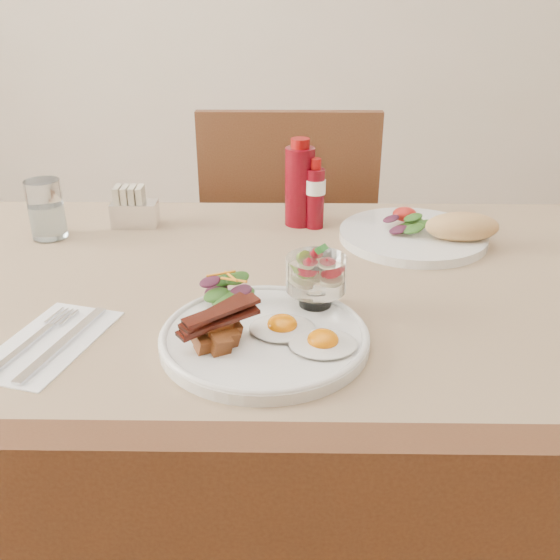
{
  "coord_description": "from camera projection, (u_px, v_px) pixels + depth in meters",
  "views": [
    {
      "loc": [
        0.0,
        -0.86,
        1.19
      ],
      "look_at": [
        -0.01,
        -0.09,
        0.82
      ],
      "focal_mm": 40.0,
      "sensor_mm": 36.0,
      "label": 1
    }
  ],
  "objects": [
    {
      "name": "ketchup_bottle",
      "position": [
        300.0,
        185.0,
        1.21
      ],
      "size": [
        0.06,
        0.06,
        0.17
      ],
      "rotation": [
        0.0,
        0.0,
        -0.09
      ],
      "color": "#61050F",
      "rests_on": "table"
    },
    {
      "name": "chair_far",
      "position": [
        288.0,
        257.0,
        1.67
      ],
      "size": [
        0.42,
        0.42,
        0.93
      ],
      "color": "brown",
      "rests_on": "ground"
    },
    {
      "name": "fruit_cup",
      "position": [
        316.0,
        274.0,
        0.88
      ],
      "size": [
        0.09,
        0.09,
        0.09
      ],
      "rotation": [
        0.0,
        0.0,
        0.43
      ],
      "color": "white",
      "rests_on": "main_plate"
    },
    {
      "name": "fried_eggs",
      "position": [
        302.0,
        334.0,
        0.81
      ],
      "size": [
        0.14,
        0.12,
        0.02
      ],
      "rotation": [
        0.0,
        0.0,
        -0.0
      ],
      "color": "silver",
      "rests_on": "main_plate"
    },
    {
      "name": "table",
      "position": [
        288.0,
        343.0,
        1.01
      ],
      "size": [
        1.33,
        0.88,
        0.75
      ],
      "color": "brown",
      "rests_on": "ground"
    },
    {
      "name": "second_plate",
      "position": [
        424.0,
        232.0,
        1.16
      ],
      "size": [
        0.28,
        0.27,
        0.07
      ],
      "rotation": [
        0.0,
        0.0,
        0.02
      ],
      "color": "white",
      "rests_on": "table"
    },
    {
      "name": "water_glass",
      "position": [
        47.0,
        213.0,
        1.16
      ],
      "size": [
        0.06,
        0.06,
        0.11
      ],
      "color": "white",
      "rests_on": "table"
    },
    {
      "name": "napkin_cutlery",
      "position": [
        49.0,
        342.0,
        0.83
      ],
      "size": [
        0.16,
        0.23,
        0.01
      ],
      "rotation": [
        0.0,
        0.0,
        -0.26
      ],
      "color": "white",
      "rests_on": "table"
    },
    {
      "name": "sugar_caddy",
      "position": [
        133.0,
        210.0,
        1.22
      ],
      "size": [
        0.09,
        0.05,
        0.08
      ],
      "rotation": [
        0.0,
        0.0,
        0.02
      ],
      "color": "silver",
      "rests_on": "table"
    },
    {
      "name": "hot_sauce_bottle",
      "position": [
        315.0,
        195.0,
        1.2
      ],
      "size": [
        0.05,
        0.05,
        0.14
      ],
      "rotation": [
        0.0,
        0.0,
        -0.22
      ],
      "color": "#61050F",
      "rests_on": "table"
    },
    {
      "name": "main_plate",
      "position": [
        264.0,
        338.0,
        0.83
      ],
      "size": [
        0.28,
        0.28,
        0.02
      ],
      "primitive_type": "cylinder",
      "color": "white",
      "rests_on": "table"
    },
    {
      "name": "side_salad",
      "position": [
        228.0,
        291.0,
        0.9
      ],
      "size": [
        0.08,
        0.08,
        0.04
      ],
      "rotation": [
        0.0,
        0.0,
        -0.12
      ],
      "color": "#164312",
      "rests_on": "main_plate"
    },
    {
      "name": "bacon_potato_pile",
      "position": [
        218.0,
        328.0,
        0.8
      ],
      "size": [
        0.11,
        0.09,
        0.05
      ],
      "rotation": [
        0.0,
        0.0,
        0.21
      ],
      "color": "brown",
      "rests_on": "main_plate"
    }
  ]
}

